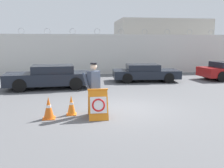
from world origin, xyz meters
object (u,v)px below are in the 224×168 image
object	(u,v)px
barricade_sign	(98,104)
parked_car_front_coupe	(50,77)
traffic_cone_near	(71,105)
parked_car_rear_sedan	(145,73)
security_guard	(94,85)
traffic_cone_mid	(49,108)

from	to	relation	value
barricade_sign	parked_car_front_coupe	world-z (taller)	parked_car_front_coupe
barricade_sign	traffic_cone_near	distance (m)	1.06
barricade_sign	parked_car_rear_sedan	world-z (taller)	parked_car_rear_sedan
security_guard	parked_car_front_coupe	size ratio (longest dim) A/B	0.38
security_guard	traffic_cone_mid	size ratio (longest dim) A/B	2.45
traffic_cone_near	traffic_cone_mid	distance (m)	0.84
parked_car_rear_sedan	traffic_cone_mid	bearing A→B (deg)	-121.08
traffic_cone_mid	parked_car_rear_sedan	xyz separation A→B (m)	(5.44, 7.67, 0.21)
barricade_sign	security_guard	bearing A→B (deg)	99.21
security_guard	parked_car_front_coupe	distance (m)	5.82
security_guard	parked_car_rear_sedan	bearing A→B (deg)	-159.67
traffic_cone_mid	traffic_cone_near	bearing A→B (deg)	27.12
traffic_cone_mid	parked_car_front_coupe	size ratio (longest dim) A/B	0.16
traffic_cone_near	parked_car_front_coupe	bearing A→B (deg)	103.45
security_guard	parked_car_front_coupe	world-z (taller)	security_guard
barricade_sign	traffic_cone_near	size ratio (longest dim) A/B	1.42
traffic_cone_near	security_guard	bearing A→B (deg)	3.72
barricade_sign	security_guard	size ratio (longest dim) A/B	0.55
traffic_cone_near	parked_car_rear_sedan	size ratio (longest dim) A/B	0.16
traffic_cone_mid	parked_car_front_coupe	bearing A→B (deg)	95.48
traffic_cone_near	parked_car_rear_sedan	world-z (taller)	parked_car_rear_sedan
parked_car_front_coupe	traffic_cone_near	bearing A→B (deg)	99.35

